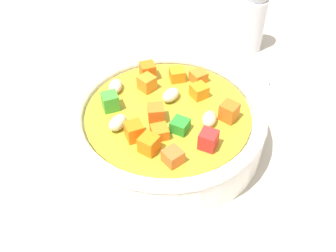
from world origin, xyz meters
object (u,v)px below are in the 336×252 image
(spoon, at_px, (187,57))
(pepper_shaker, at_px, (254,17))
(side_bowl_small, at_px, (318,249))
(soup_bowl_main, at_px, (168,123))

(spoon, height_order, pepper_shaker, pepper_shaker)
(side_bowl_small, bearing_deg, pepper_shaker, 142.72)
(soup_bowl_main, bearing_deg, pepper_shaker, 109.01)
(side_bowl_small, bearing_deg, soup_bowl_main, -177.78)
(soup_bowl_main, distance_m, side_bowl_small, 0.19)
(soup_bowl_main, height_order, spoon, soup_bowl_main)
(spoon, xyz_separation_m, side_bowl_small, (0.29, -0.11, 0.02))
(soup_bowl_main, xyz_separation_m, pepper_shaker, (-0.07, 0.20, 0.02))
(spoon, bearing_deg, pepper_shaker, -132.52)
(soup_bowl_main, xyz_separation_m, side_bowl_small, (0.19, 0.01, -0.01))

